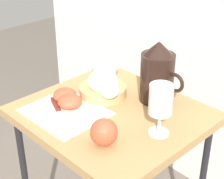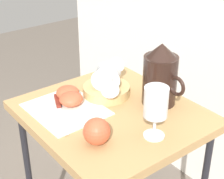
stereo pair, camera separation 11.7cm
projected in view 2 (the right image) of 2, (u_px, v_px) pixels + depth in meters
table at (112, 129)px, 1.24m from camera, size 0.57×0.52×0.73m
linen_napkin at (66, 109)px, 1.21m from camera, size 0.26×0.22×0.00m
basket_tray at (106, 90)px, 1.29m from camera, size 0.17×0.17×0.03m
pitcher at (160, 79)px, 1.21m from camera, size 0.17×0.12×0.21m
wine_glass_upright at (156, 105)px, 1.03m from camera, size 0.07×0.07×0.16m
wine_glass_tipped_near at (108, 77)px, 1.26m from camera, size 0.16×0.14×0.08m
wine_glass_tipped_far at (107, 76)px, 1.27m from camera, size 0.14×0.17×0.08m
apple_half_left at (68, 93)px, 1.26m from camera, size 0.08×0.08×0.04m
apple_half_right at (71, 99)px, 1.22m from camera, size 0.08×0.08×0.04m
apple_whole at (97, 131)px, 1.03m from camera, size 0.08×0.08×0.08m
knife at (59, 108)px, 1.21m from camera, size 0.23×0.11×0.01m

